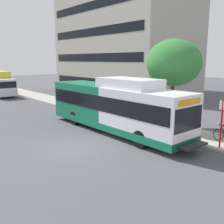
% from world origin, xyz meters
% --- Properties ---
extents(ground_plane, '(120.00, 120.00, 0.00)m').
position_xyz_m(ground_plane, '(0.00, 8.00, 0.00)').
color(ground_plane, '#4C4C51').
extents(sidewalk_curb, '(3.00, 56.00, 0.14)m').
position_xyz_m(sidewalk_curb, '(7.00, 6.00, 0.07)').
color(sidewalk_curb, '#A8A399').
rests_on(sidewalk_curb, ground).
extents(transit_bus, '(2.58, 12.25, 3.65)m').
position_xyz_m(transit_bus, '(3.99, 1.07, 1.70)').
color(transit_bus, white).
rests_on(transit_bus, ground).
extents(bus_stop_sign_pole, '(0.10, 0.36, 2.60)m').
position_xyz_m(bus_stop_sign_pole, '(5.91, -5.39, 1.65)').
color(bus_stop_sign_pole, red).
rests_on(bus_stop_sign_pole, sidewalk_curb).
extents(street_tree_near_stop, '(3.75, 3.75, 6.03)m').
position_xyz_m(street_tree_near_stop, '(7.66, -0.84, 4.56)').
color(street_tree_near_stop, '#4C3823').
rests_on(street_tree_near_stop, sidewalk_curb).
extents(lattice_comm_tower, '(1.10, 1.10, 25.18)m').
position_xyz_m(lattice_comm_tower, '(19.76, 36.29, 8.27)').
color(lattice_comm_tower, '#B7B7BC').
rests_on(lattice_comm_tower, ground).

